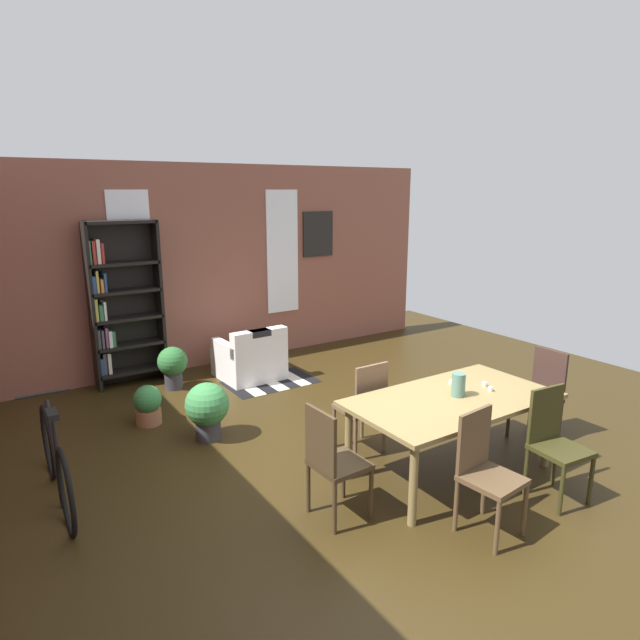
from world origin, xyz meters
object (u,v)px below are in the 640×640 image
Objects in this scene: vase_on_table at (458,385)px; bookshelf_tall at (121,304)px; dining_chair_head_left at (332,460)px; bicycle_second at (56,463)px; dining_chair_head_right at (541,392)px; dining_table at (452,405)px; dining_chair_near_right at (554,440)px; dining_chair_far_left at (364,404)px; potted_plant_window at (148,404)px; armchair_white at (250,359)px; potted_plant_by_shelf at (173,365)px; potted_plant_corner at (207,408)px; dining_chair_near_left at (485,468)px.

bookshelf_tall reaches higher than vase_on_table.
bicycle_second is at bearing 140.42° from dining_chair_head_left.
bicycle_second is (-4.44, 1.48, -0.17)m from dining_chair_head_right.
dining_chair_near_right is at bearing -59.85° from dining_table.
dining_chair_far_left is 2.47m from potted_plant_window.
bookshelf_tall is 1.87m from armchair_white.
potted_plant_corner is at bearing -96.26° from potted_plant_by_shelf.
bicycle_second is (-1.21, -2.60, -0.76)m from bookshelf_tall.
potted_plant_window is at bearing 119.84° from potted_plant_corner.
dining_chair_head_right is at bearing -18.39° from bicycle_second.
dining_table is at bearing -83.31° from armchair_white.
potted_plant_window is at bearing 127.90° from dining_table.
dining_chair_near_right is at bearing -53.70° from potted_plant_window.
potted_plant_corner is (-0.29, 1.89, -0.16)m from dining_chair_head_left.
dining_chair_head_left is at bearing -140.04° from dining_chair_far_left.
potted_plant_window is (-0.13, -1.47, -0.88)m from bookshelf_tall.
potted_plant_corner is 0.85m from potted_plant_window.
vase_on_table reaches higher than bicycle_second.
potted_plant_by_shelf is (1.68, 2.07, -0.02)m from bicycle_second.
potted_plant_corner is (-2.05, 2.64, -0.16)m from dining_chair_near_right.
dining_chair_far_left is 1.00× the size of dining_chair_near_right.
vase_on_table reaches higher than armchair_white.
dining_chair_head_left is at bearing -179.90° from vase_on_table.
potted_plant_by_shelf is (-0.11, 3.55, -0.18)m from dining_chair_head_left.
dining_chair_near_right is 0.43× the size of bookshelf_tall.
dining_chair_head_left is at bearing -74.87° from potted_plant_window.
dining_chair_near_left is at bearing -90.58° from armchair_white.
dining_table is 2.01× the size of dining_chair_near_left.
dining_chair_far_left is (-0.49, 0.75, -0.34)m from vase_on_table.
dining_chair_near_left reaches higher than potted_plant_corner.
vase_on_table is 0.35× the size of potted_plant_corner.
bookshelf_tall is (-1.91, 4.08, 0.44)m from dining_table.
bicycle_second is (-2.72, -1.89, 0.07)m from armchair_white.
dining_table is at bearing -49.38° from potted_plant_corner.
bicycle_second is at bearing -164.76° from potted_plant_corner.
dining_chair_far_left is 3.69m from bookshelf_tall.
dining_chair_head_left and dining_chair_far_left have the same top height.
dining_chair_near_left is 4.42m from potted_plant_by_shelf.
dining_chair_head_left is 1.15× the size of armchair_white.
vase_on_table is 0.90m from dining_chair_near_right.
dining_chair_head_right reaches higher than potted_plant_by_shelf.
bookshelf_tall reaches higher than dining_chair_head_right.
dining_chair_head_left reaches higher than potted_plant_corner.
potted_plant_window is (-0.60, -0.94, -0.10)m from potted_plant_by_shelf.
bookshelf_tall is at bearing 131.80° from potted_plant_by_shelf.
dining_table is 0.88m from dining_chair_far_left.
bookshelf_tall is 3.55× the size of potted_plant_corner.
dining_chair_head_right is (1.33, -0.00, -0.15)m from dining_table.
potted_plant_window is (-1.60, 3.36, -0.28)m from dining_chair_near_left.
dining_chair_far_left is at bearing 123.19° from vase_on_table.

